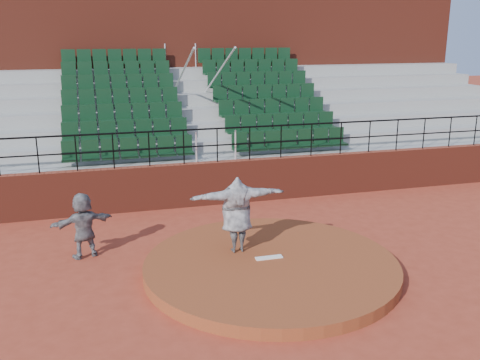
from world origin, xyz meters
The scene contains 9 objects.
ground centered at (0.00, 0.00, 0.00)m, with size 90.00×90.00×0.00m, color #9C3723.
pitchers_mound centered at (0.00, 0.00, 0.12)m, with size 5.50×5.50×0.25m, color brown.
pitching_rubber centered at (0.00, 0.15, 0.27)m, with size 0.60×0.15×0.03m, color white.
boundary_wall centered at (0.00, 5.00, 0.65)m, with size 24.00×0.30×1.30m, color maroon.
wall_railing centered at (0.00, 5.00, 2.03)m, with size 24.04×0.05×1.03m.
seating_deck centered at (0.00, 8.64, 1.45)m, with size 24.00×5.97×4.63m.
press_box_facade centered at (0.00, 12.60, 3.55)m, with size 24.00×3.00×7.10m, color maroon.
pitcher centered at (-0.56, 0.75, 1.12)m, with size 2.13×0.58×1.73m, color black.
fielder centered at (-3.88, 1.93, 0.77)m, with size 1.43×0.45×1.54m, color black.
Camera 1 is at (-3.52, -10.08, 5.02)m, focal length 40.00 mm.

